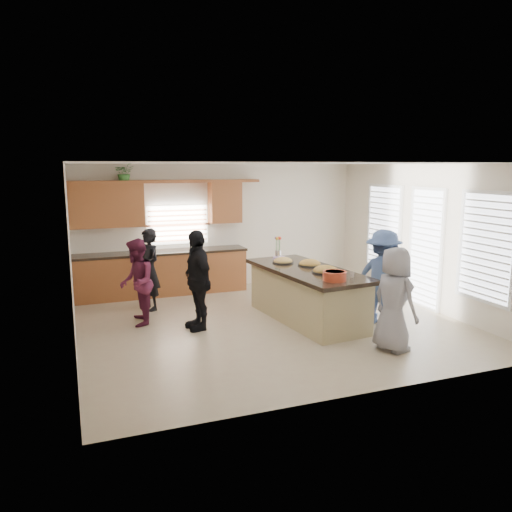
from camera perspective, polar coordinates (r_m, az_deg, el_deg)
name	(u,v)px	position (r m, az deg, el deg)	size (l,w,h in m)	color
floor	(270,323)	(8.96, 1.59, -7.65)	(6.50, 6.50, 0.00)	tan
room_shell	(270,217)	(8.57, 1.66, 4.52)	(6.52, 6.02, 2.81)	silver
back_cabinetry	(159,253)	(10.93, -11.00, 0.36)	(4.08, 0.66, 2.46)	#94552B
right_wall_glazing	(427,240)	(10.19, 18.96, 1.72)	(0.06, 4.00, 2.25)	white
island	(307,296)	(9.05, 5.84, -4.55)	(1.43, 2.81, 0.95)	tan
platter_front	(326,271)	(8.65, 7.97, -1.72)	(0.48, 0.48, 0.19)	black
platter_mid	(310,264)	(9.23, 6.17, -0.92)	(0.44, 0.44, 0.18)	black
platter_back	(283,261)	(9.44, 3.10, -0.62)	(0.40, 0.40, 0.16)	black
salad_bowl	(335,275)	(8.06, 8.97, -2.21)	(0.38, 0.38, 0.15)	#BA3C22
clear_cup	(352,275)	(8.35, 10.91, -2.11)	(0.08, 0.08, 0.09)	white
plate_stack	(279,258)	(9.78, 2.64, -0.23)	(0.24, 0.24, 0.06)	#B189C8
flower_vase	(278,247)	(9.76, 2.55, 1.04)	(0.14, 0.14, 0.45)	silver
potted_plant	(125,173)	(10.78, -14.79, 9.20)	(0.39, 0.34, 0.44)	#387D32
woman_left_back	(149,270)	(9.81, -12.11, -1.52)	(0.58, 0.38, 1.59)	black
woman_left_mid	(137,282)	(8.93, -13.47, -2.95)	(0.74, 0.58, 1.52)	#5B1B35
woman_left_front	(197,280)	(8.51, -6.72, -2.74)	(1.00, 0.42, 1.71)	black
woman_right_back	(383,277)	(8.98, 14.30, -2.39)	(1.08, 0.62, 1.68)	#394E7D
woman_right_front	(394,299)	(7.75, 15.52, -4.81)	(0.77, 0.50, 1.59)	gray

